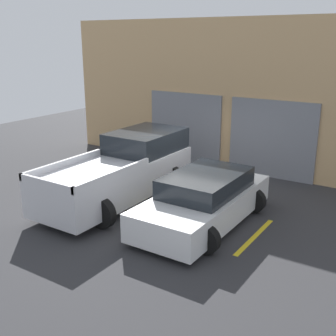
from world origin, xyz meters
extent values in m
plane|color=#2D2D30|center=(0.00, 0.00, 0.00)|extent=(28.00, 28.00, 0.00)
cube|color=tan|center=(0.00, 3.30, 2.58)|extent=(13.76, 0.60, 5.15)
cube|color=slate|center=(-1.86, 2.96, 1.29)|extent=(2.92, 0.08, 2.58)
cube|color=slate|center=(1.46, 2.96, 1.29)|extent=(2.92, 0.08, 2.58)
cube|color=silver|center=(-1.38, -1.55, 0.70)|extent=(1.82, 5.12, 0.97)
cube|color=#1E2328|center=(-1.38, -0.14, 1.50)|extent=(1.68, 2.31, 0.62)
cube|color=silver|center=(-2.26, -2.70, 1.28)|extent=(0.08, 2.82, 0.18)
cube|color=silver|center=(-0.51, -2.70, 1.28)|extent=(0.08, 2.82, 0.18)
cube|color=silver|center=(-1.38, -4.07, 1.28)|extent=(1.82, 0.08, 0.18)
cylinder|color=black|center=(-2.19, 0.04, 0.39)|extent=(0.78, 0.22, 0.78)
cylinder|color=black|center=(-0.58, 0.04, 0.39)|extent=(0.78, 0.22, 0.78)
cylinder|color=black|center=(-2.19, -3.14, 0.39)|extent=(0.78, 0.22, 0.78)
cylinder|color=black|center=(-0.58, -3.14, 0.39)|extent=(0.78, 0.22, 0.78)
cube|color=white|center=(1.38, -1.55, 0.49)|extent=(1.78, 4.34, 0.67)
cube|color=#1E2328|center=(1.38, -1.44, 1.06)|extent=(1.57, 2.39, 0.48)
cylinder|color=black|center=(0.60, -0.20, 0.33)|extent=(0.66, 0.22, 0.66)
cylinder|color=black|center=(2.16, -0.20, 0.33)|extent=(0.66, 0.22, 0.66)
cylinder|color=black|center=(0.60, -2.89, 0.33)|extent=(0.66, 0.22, 0.66)
cylinder|color=black|center=(2.16, -2.89, 0.33)|extent=(0.66, 0.22, 0.66)
cube|color=gold|center=(-2.77, -1.55, 0.00)|extent=(0.12, 2.20, 0.01)
cube|color=gold|center=(0.00, -1.55, 0.00)|extent=(0.12, 2.20, 0.01)
cube|color=gold|center=(2.77, -1.55, 0.00)|extent=(0.12, 2.20, 0.01)
camera|label=1|loc=(5.96, -10.20, 4.49)|focal=45.00mm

